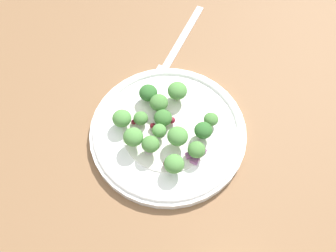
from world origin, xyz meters
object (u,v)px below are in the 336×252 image
object	(u,v)px
plate	(168,132)
broccoli_floret_2	(197,150)
broccoli_floret_1	(203,131)
fork	(177,48)
broccoli_floret_0	(176,164)

from	to	relation	value
plate	broccoli_floret_2	distance (cm)	6.00
broccoli_floret_1	broccoli_floret_2	bearing A→B (deg)	-12.20
broccoli_floret_1	fork	bearing A→B (deg)	-161.23
broccoli_floret_2	fork	bearing A→B (deg)	-165.72
broccoli_floret_1	plate	bearing A→B (deg)	-93.78
broccoli_floret_1	broccoli_floret_2	xyz separation A→B (cm)	(3.10, -0.67, -0.17)
plate	broccoli_floret_1	xyz separation A→B (cm)	(0.34, 5.13, 2.25)
broccoli_floret_1	broccoli_floret_0	bearing A→B (deg)	-29.16
fork	broccoli_floret_1	bearing A→B (deg)	18.77
plate	broccoli_floret_2	xyz separation A→B (cm)	(3.44, 4.46, 2.08)
broccoli_floret_0	broccoli_floret_2	bearing A→B (deg)	136.23
fork	broccoli_floret_2	bearing A→B (deg)	14.28
broccoli_floret_1	fork	xyz separation A→B (cm)	(-17.08, -5.80, -2.86)
broccoli_floret_0	broccoli_floret_1	distance (cm)	6.58
plate	broccoli_floret_1	distance (cm)	5.61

